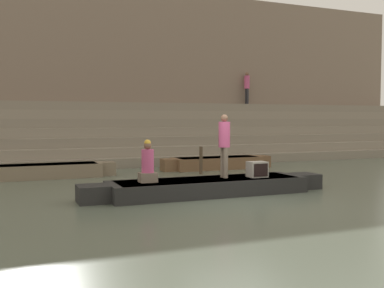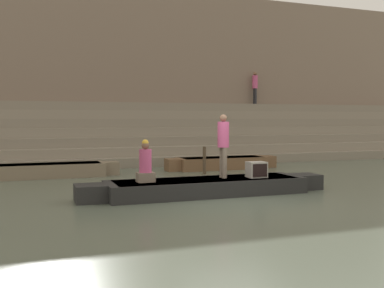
{
  "view_description": "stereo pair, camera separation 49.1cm",
  "coord_description": "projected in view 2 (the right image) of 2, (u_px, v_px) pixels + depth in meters",
  "views": [
    {
      "loc": [
        -5.27,
        -10.07,
        2.09
      ],
      "look_at": [
        -0.24,
        2.32,
        1.34
      ],
      "focal_mm": 42.0,
      "sensor_mm": 36.0,
      "label": 1
    },
    {
      "loc": [
        -4.81,
        -10.25,
        2.09
      ],
      "look_at": [
        -0.24,
        2.32,
        1.34
      ],
      "focal_mm": 42.0,
      "sensor_mm": 36.0,
      "label": 2
    }
  ],
  "objects": [
    {
      "name": "moored_boat_distant",
      "position": [
        51.0,
        170.0,
        16.04
      ],
      "size": [
        4.84,
        1.17,
        0.49
      ],
      "rotation": [
        0.0,
        0.0,
        -0.11
      ],
      "color": "#756651",
      "rests_on": "ground"
    },
    {
      "name": "ghat_steps",
      "position": [
        135.0,
        141.0,
        21.61
      ],
      "size": [
        36.0,
        4.08,
        2.92
      ],
      "color": "gray",
      "rests_on": "ground"
    },
    {
      "name": "rowboat_main",
      "position": [
        207.0,
        186.0,
        12.33
      ],
      "size": [
        7.07,
        1.56,
        0.44
      ],
      "rotation": [
        0.0,
        0.0,
        0.05
      ],
      "color": "black",
      "rests_on": "ground"
    },
    {
      "name": "person_standing",
      "position": [
        223.0,
        141.0,
        12.52
      ],
      "size": [
        0.32,
        0.32,
        1.77
      ],
      "rotation": [
        0.0,
        0.0,
        0.03
      ],
      "color": "#756656",
      "rests_on": "rowboat_main"
    },
    {
      "name": "person_rowing",
      "position": [
        145.0,
        165.0,
        11.72
      ],
      "size": [
        0.45,
        0.35,
        1.12
      ],
      "rotation": [
        0.0,
        0.0,
        0.27
      ],
      "color": "#756656",
      "rests_on": "rowboat_main"
    },
    {
      "name": "mooring_post",
      "position": [
        204.0,
        160.0,
        16.91
      ],
      "size": [
        0.13,
        0.13,
        1.04
      ],
      "primitive_type": "cylinder",
      "color": "#473828",
      "rests_on": "ground"
    },
    {
      "name": "moored_boat_shore",
      "position": [
        222.0,
        163.0,
        18.71
      ],
      "size": [
        4.84,
        1.17,
        0.49
      ],
      "rotation": [
        0.0,
        0.0,
        -0.06
      ],
      "color": "brown",
      "rests_on": "ground"
    },
    {
      "name": "ground_plane",
      "position": [
        232.0,
        201.0,
        11.37
      ],
      "size": [
        120.0,
        120.0,
        0.0
      ],
      "primitive_type": "plane",
      "color": "#566051"
    },
    {
      "name": "back_wall",
      "position": [
        126.0,
        75.0,
        23.36
      ],
      "size": [
        34.2,
        1.28,
        8.79
      ],
      "color": "#7F6B5B",
      "rests_on": "ground"
    },
    {
      "name": "tv_set",
      "position": [
        257.0,
        170.0,
        12.63
      ],
      "size": [
        0.52,
        0.41,
        0.44
      ],
      "rotation": [
        0.0,
        0.0,
        0.1
      ],
      "color": "#9E998E",
      "rests_on": "rowboat_main"
    },
    {
      "name": "person_on_steps",
      "position": [
        255.0,
        85.0,
        24.96
      ],
      "size": [
        0.3,
        0.3,
        1.78
      ],
      "rotation": [
        0.0,
        0.0,
        1.21
      ],
      "color": "#28282D",
      "rests_on": "ghat_steps"
    }
  ]
}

